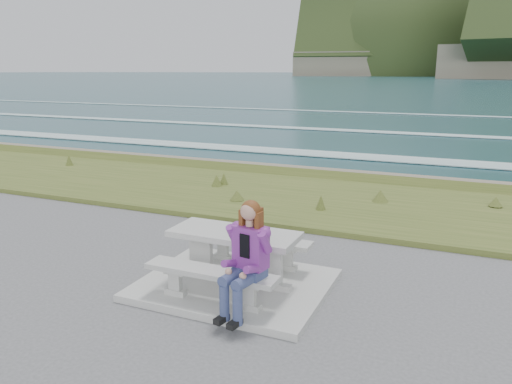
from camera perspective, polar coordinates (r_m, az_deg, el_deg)
concrete_slab at (r=7.25m, az=-2.44°, el=-10.53°), size 2.60×2.10×0.10m
picnic_table at (r=7.01m, az=-2.49°, el=-5.81°), size 1.80×0.75×0.75m
bench_landward at (r=6.52m, az=-5.19°, el=-9.63°), size 1.80×0.35×0.45m
bench_seaward at (r=7.69m, az=-0.19°, el=-5.85°), size 1.80×0.35×0.45m
grass_verge at (r=11.71m, az=8.25°, el=-1.36°), size 160.00×4.50×0.22m
shore_drop at (r=14.46m, az=11.30°, el=1.42°), size 160.00×0.80×2.20m
ocean at (r=31.53m, az=17.89°, el=4.43°), size 1600.00×1600.00×0.09m
seated_woman at (r=6.12m, az=-1.45°, el=-9.40°), size 0.52×0.76×1.42m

